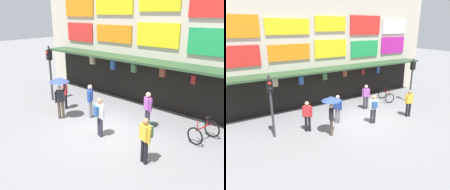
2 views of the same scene
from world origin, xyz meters
The scene contains 10 objects.
ground_plane centered at (0.00, 0.00, 0.00)m, with size 80.00×80.00×0.00m, color slate.
shopfront centered at (0.00, 4.57, 3.96)m, with size 18.00×2.60×8.00m.
traffic_light_near centered at (-5.09, 0.86, 2.14)m, with size 0.31×0.34×3.20m.
bicycle_parked centered at (3.60, 2.00, 0.39)m, with size 0.98×1.30×1.05m.
pedestrian_in_yellow centered at (-3.39, 0.55, 0.95)m, with size 0.45×0.39×1.68m.
pedestrian_in_white centered at (-1.51, 0.60, 0.95)m, with size 0.39×0.45×1.68m.
pedestrian_in_black centered at (2.69, -0.86, 0.98)m, with size 0.50×0.44×1.68m.
pedestrian_in_green centered at (1.23, 1.48, 0.95)m, with size 0.48×0.36×1.68m.
pedestrian_with_umbrella centered at (-2.52, -0.43, 1.64)m, with size 0.96×0.96×2.08m.
pedestrian_in_purple centered at (0.19, -0.51, 0.98)m, with size 0.51×0.43×1.68m.
Camera 1 is at (6.65, -7.03, 4.91)m, focal length 38.88 mm.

